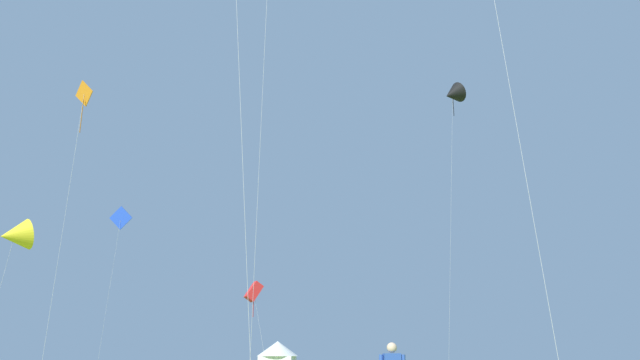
% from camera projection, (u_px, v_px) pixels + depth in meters
% --- Properties ---
extents(kite_red_box, '(2.52, 1.79, 7.83)m').
position_uv_depth(kite_red_box, '(254.00, 292.00, 54.04)').
color(kite_red_box, red).
rests_on(kite_red_box, ground).
extents(kite_black_delta, '(3.93, 3.30, 30.83)m').
position_uv_depth(kite_black_delta, '(453.00, 94.00, 68.20)').
color(kite_black_delta, black).
rests_on(kite_black_delta, ground).
extents(kite_blue_diamond, '(2.61, 0.91, 17.44)m').
position_uv_depth(kite_blue_diamond, '(121.00, 219.00, 67.82)').
color(kite_blue_diamond, blue).
rests_on(kite_blue_diamond, ground).
extents(kite_orange_diamond, '(1.49, 1.71, 17.84)m').
position_uv_depth(kite_orange_diamond, '(83.00, 102.00, 37.79)').
color(kite_orange_diamond, orange).
rests_on(kite_orange_diamond, ground).
extents(kite_yellow_delta, '(3.07, 3.07, 10.64)m').
position_uv_depth(kite_yellow_delta, '(15.00, 235.00, 42.09)').
color(kite_yellow_delta, yellow).
rests_on(kite_yellow_delta, ground).
extents(festival_tent_left, '(4.88, 4.88, 3.17)m').
position_uv_depth(festival_tent_left, '(278.00, 354.00, 72.30)').
color(festival_tent_left, white).
rests_on(festival_tent_left, ground).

